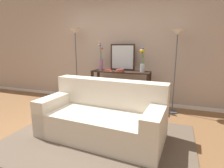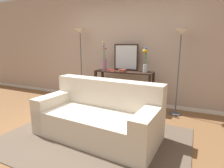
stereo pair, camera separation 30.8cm
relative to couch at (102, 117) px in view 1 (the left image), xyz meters
name	(u,v)px [view 1 (the left image)]	position (x,y,z in m)	size (l,w,h in m)	color
ground_plane	(69,137)	(-0.50, -0.22, -0.32)	(16.00, 16.00, 0.02)	brown
back_wall	(113,46)	(-0.50, 1.88, 1.11)	(12.00, 0.15, 2.84)	white
area_rug	(98,139)	(0.00, -0.16, -0.30)	(2.82, 2.01, 0.01)	brown
couch	(102,117)	(0.00, 0.00, 0.00)	(2.00, 1.05, 0.88)	beige
console_table	(121,82)	(-0.15, 1.47, 0.28)	(1.35, 0.40, 0.86)	black
floor_lamp_left	(76,45)	(-1.34, 1.49, 1.14)	(0.28, 0.28, 1.84)	#4C4C51
floor_lamp_right	(177,49)	(1.03, 1.49, 1.07)	(0.28, 0.28, 1.75)	#4C4C51
wall_mirror	(122,57)	(-0.16, 1.63, 0.86)	(0.59, 0.02, 0.61)	black
vase_tall_flowers	(101,61)	(-0.64, 1.45, 0.76)	(0.12, 0.11, 0.67)	gray
vase_short_flowers	(143,62)	(0.34, 1.49, 0.77)	(0.12, 0.12, 0.54)	silver
fruit_bowl	(120,70)	(-0.13, 1.34, 0.58)	(0.18, 0.18, 0.06)	brown
book_stack	(109,70)	(-0.41, 1.34, 0.57)	(0.21, 0.15, 0.04)	tan
book_row_under_console	(106,102)	(-0.53, 1.47, -0.26)	(0.36, 0.17, 0.13)	#236033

